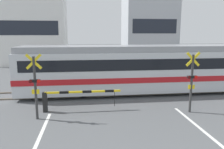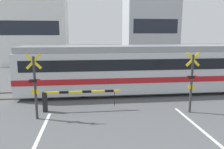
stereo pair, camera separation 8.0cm
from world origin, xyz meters
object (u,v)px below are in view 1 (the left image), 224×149
(crossing_barrier_far, at_px, (135,74))
(crossing_signal_left, at_px, (35,84))
(pedestrian, at_px, (110,65))
(commuter_train, at_px, (179,67))
(crossing_barrier_near, at_px, (66,97))
(crossing_signal_right, at_px, (192,80))

(crossing_barrier_far, xyz_separation_m, crossing_signal_left, (-5.91, -6.52, 0.87))
(pedestrian, bearing_deg, commuter_train, -53.13)
(commuter_train, xyz_separation_m, crossing_barrier_near, (-7.00, -3.01, -0.89))
(pedestrian, bearing_deg, crossing_signal_right, -72.81)
(crossing_barrier_near, distance_m, crossing_signal_right, 6.04)
(commuter_train, relative_size, crossing_signal_left, 6.94)
(crossing_signal_right, bearing_deg, crossing_barrier_far, 100.55)
(commuter_train, distance_m, crossing_barrier_near, 7.67)
(crossing_barrier_far, bearing_deg, crossing_barrier_near, -129.81)
(crossing_barrier_near, distance_m, crossing_barrier_far, 7.33)
(commuter_train, height_order, crossing_signal_right, commuter_train)
(commuter_train, distance_m, crossing_barrier_far, 3.60)
(crossing_barrier_far, xyz_separation_m, pedestrian, (-1.60, 2.58, 0.31))
(pedestrian, bearing_deg, crossing_signal_left, -115.35)
(pedestrian, bearing_deg, crossing_barrier_far, -58.20)
(commuter_train, height_order, crossing_barrier_far, commuter_train)
(crossing_signal_left, xyz_separation_m, pedestrian, (4.31, 9.09, -0.56))
(crossing_signal_left, xyz_separation_m, crossing_signal_right, (7.12, 0.00, 0.00))
(crossing_barrier_near, xyz_separation_m, crossing_barrier_far, (4.69, 5.63, 0.00))
(crossing_signal_left, distance_m, crossing_signal_right, 7.12)
(commuter_train, xyz_separation_m, crossing_barrier_far, (-2.30, 2.63, -0.89))
(crossing_barrier_near, relative_size, pedestrian, 2.12)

